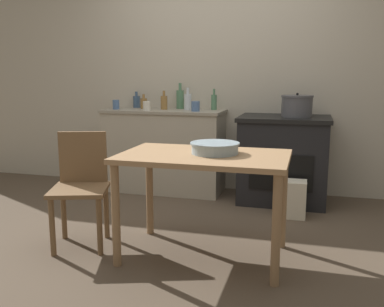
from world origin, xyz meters
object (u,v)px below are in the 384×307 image
Objects in this scene: stove at (283,159)px; bottle_mid_left at (137,101)px; chair at (81,184)px; bottle_center at (164,102)px; flour_sack at (290,199)px; stock_pot at (297,106)px; mixing_bowl_large at (215,147)px; bottle_center_right at (214,102)px; work_table at (204,169)px; bottle_far_left at (180,99)px; bottle_left at (188,101)px; bottle_center_left at (144,103)px; cup_mid_right at (147,106)px; cup_right at (116,105)px; cup_far_right at (196,106)px.

bottle_mid_left is (-1.68, 0.26, 0.53)m from stove.
bottle_center is at bearing 68.33° from chair.
stock_pot is (0.01, 0.46, 0.80)m from flour_sack.
bottle_center_right reaches higher than mixing_bowl_large.
bottle_far_left is (-0.71, 1.77, 0.37)m from work_table.
bottle_far_left is 0.18m from bottle_left.
bottle_center is (-0.14, -0.14, -0.03)m from bottle_far_left.
chair is at bearing -176.84° from mixing_bowl_large.
flour_sack is at bearing -20.76° from bottle_center_left.
stock_pot reaches higher than work_table.
stock_pot reaches higher than bottle_mid_left.
bottle_mid_left is at bearing 126.30° from cup_mid_right.
cup_right is at bearing -114.42° from bottle_mid_left.
cup_far_right is (0.51, 0.06, 0.00)m from cup_mid_right.
cup_far_right is at bearing -120.98° from bottle_center_right.
mixing_bowl_large is 2.19m from bottle_mid_left.
cup_right is at bearing -179.42° from stove.
bottle_center_left is at bearing 174.92° from stove.
bottle_center reaches higher than chair.
cup_right is (-0.39, 0.09, 0.00)m from cup_mid_right.
cup_right is at bearing 134.24° from mixing_bowl_large.
stove is at bearing 4.27° from cup_mid_right.
bottle_center_left is at bearing 118.20° from cup_mid_right.
flour_sack is 1.49× the size of bottle_center_right.
bottle_far_left is 2.85× the size of cup_mid_right.
bottle_center_left is at bearing 174.40° from stock_pot.
stock_pot is at bearing 71.54° from mixing_bowl_large.
chair is 4.60× the size of bottle_mid_left.
work_table is at bearing -72.79° from cup_far_right.
flour_sack is 1.40× the size of bottle_left.
bottle_left reaches higher than stock_pot.
bottle_center_right reaches higher than work_table.
bottle_center_left is (0.14, -0.12, -0.01)m from bottle_mid_left.
work_table is 3.42× the size of flour_sack.
bottle_center is at bearing 175.97° from stove.
work_table is 1.35× the size of chair.
cup_mid_right reaches higher than chair.
stock_pot reaches higher than cup_far_right.
work_table is 2.03m from bottle_center_left.
flour_sack is 1.75m from cup_mid_right.
cup_far_right is (0.25, -0.28, -0.06)m from bottle_far_left.
cup_far_right is at bearing 6.53° from cup_mid_right.
flour_sack is 1.82× the size of bottle_mid_left.
bottle_far_left is (-1.27, 0.26, 0.04)m from stock_pot.
cup_mid_right is 0.97× the size of cup_right.
work_table is at bearing -55.23° from bottle_mid_left.
cup_mid_right is at bearing -151.84° from bottle_left.
mixing_bowl_large is at bearing -15.27° from chair.
bottle_mid_left is at bearing 126.80° from mixing_bowl_large.
flour_sack is at bearing 62.19° from work_table.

